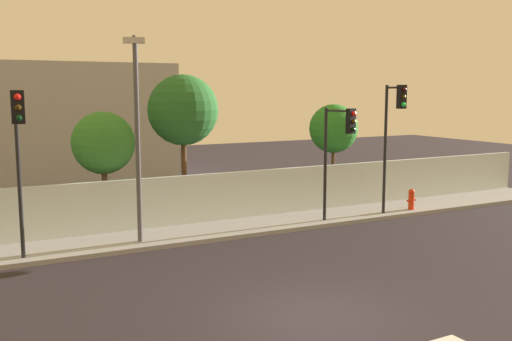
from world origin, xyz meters
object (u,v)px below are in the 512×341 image
(traffic_light_center, at_px, (394,122))
(traffic_light_right, at_px, (18,139))
(roadside_tree_midright, at_px, (183,110))
(roadside_tree_rightmost, at_px, (334,129))
(street_lamp_curbside, at_px, (137,123))
(traffic_light_left, at_px, (340,139))
(roadside_tree_midleft, at_px, (103,143))
(fire_hydrant, at_px, (411,198))

(traffic_light_center, relative_size, traffic_light_right, 1.04)
(roadside_tree_midright, xyz_separation_m, roadside_tree_rightmost, (6.97, 0.00, -0.91))
(traffic_light_right, xyz_separation_m, roadside_tree_midright, (6.25, 3.62, 0.57))
(street_lamp_curbside, distance_m, roadside_tree_midright, 4.11)
(traffic_light_left, relative_size, traffic_light_center, 0.83)
(street_lamp_curbside, relative_size, roadside_tree_midleft, 1.49)
(traffic_light_right, distance_m, fire_hydrant, 15.43)
(traffic_light_center, height_order, traffic_light_right, traffic_light_center)
(roadside_tree_midleft, bearing_deg, roadside_tree_rightmost, 0.00)
(traffic_light_center, xyz_separation_m, fire_hydrant, (1.47, 0.46, -3.23))
(street_lamp_curbside, bearing_deg, traffic_light_left, -4.07)
(street_lamp_curbside, height_order, roadside_tree_midright, street_lamp_curbside)
(traffic_light_left, xyz_separation_m, traffic_light_center, (2.69, 0.18, 0.56))
(traffic_light_center, distance_m, roadside_tree_midleft, 11.00)
(roadside_tree_midleft, bearing_deg, traffic_light_right, -131.40)
(street_lamp_curbside, bearing_deg, roadside_tree_midleft, 96.47)
(traffic_light_right, bearing_deg, street_lamp_curbside, 8.72)
(traffic_light_right, bearing_deg, fire_hydrant, 2.48)
(traffic_light_center, relative_size, roadside_tree_midleft, 1.18)
(street_lamp_curbside, relative_size, fire_hydrant, 7.44)
(fire_hydrant, xyz_separation_m, roadside_tree_midright, (-8.85, 2.96, 3.68))
(traffic_light_right, xyz_separation_m, street_lamp_curbside, (3.54, 0.54, 0.30))
(street_lamp_curbside, distance_m, roadside_tree_rightmost, 10.18)
(traffic_light_left, bearing_deg, roadside_tree_rightmost, 57.56)
(traffic_light_right, bearing_deg, traffic_light_center, 0.82)
(traffic_light_right, height_order, roadside_tree_rightmost, traffic_light_right)
(traffic_light_right, xyz_separation_m, roadside_tree_midleft, (3.19, 3.62, -0.56))
(roadside_tree_midleft, relative_size, roadside_tree_midright, 0.76)
(fire_hydrant, bearing_deg, traffic_light_center, -162.76)
(roadside_tree_rightmost, bearing_deg, roadside_tree_midleft, 180.00)
(traffic_light_center, height_order, fire_hydrant, traffic_light_center)
(roadside_tree_midright, bearing_deg, traffic_light_center, -24.89)
(fire_hydrant, bearing_deg, traffic_light_right, -177.52)
(street_lamp_curbside, height_order, roadside_tree_rightmost, street_lamp_curbside)
(roadside_tree_midleft, bearing_deg, fire_hydrant, -13.98)
(traffic_light_right, xyz_separation_m, fire_hydrant, (15.10, 0.65, -3.11))
(roadside_tree_midleft, height_order, roadside_tree_midright, roadside_tree_midright)
(traffic_light_left, distance_m, roadside_tree_midright, 6.00)
(traffic_light_center, bearing_deg, roadside_tree_midright, 155.11)
(traffic_light_center, height_order, street_lamp_curbside, street_lamp_curbside)
(fire_hydrant, relative_size, roadside_tree_midright, 0.15)
(traffic_light_center, xyz_separation_m, street_lamp_curbside, (-10.08, 0.35, 0.18))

